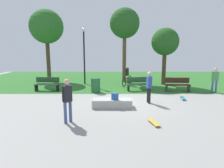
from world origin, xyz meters
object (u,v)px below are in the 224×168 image
object	(u,v)px
skateboard_by_ledge	(154,122)
skater_performing_trick	(67,97)
backpack_on_ledge	(115,97)
trash_bin	(96,85)
concrete_ledge	(112,103)
park_bench_by_oak	(139,84)
tree_tall_oak	(125,24)
cyclist_on_bicycle	(127,77)
park_bench_near_lamppost	(47,84)
lamp_post	(84,51)
skater_watching	(149,85)
tree_broad_elm	(46,27)
tree_leaning_ash	(165,42)
pedestrian_with_backpack	(215,78)
park_bench_far_right	(177,84)
skateboard_spare	(183,98)

from	to	relation	value
skateboard_by_ledge	skater_performing_trick	bearing A→B (deg)	177.51
backpack_on_ledge	trash_bin	bearing A→B (deg)	145.86
concrete_ledge	skateboard_by_ledge	size ratio (longest dim) A/B	2.33
backpack_on_ledge	skater_performing_trick	world-z (taller)	skater_performing_trick
backpack_on_ledge	park_bench_by_oak	distance (m)	4.31
tree_tall_oak	cyclist_on_bicycle	world-z (taller)	tree_tall_oak
park_bench_near_lamppost	lamp_post	size ratio (longest dim) A/B	0.37
skater_watching	tree_broad_elm	bearing A→B (deg)	134.91
lamp_post	cyclist_on_bicycle	size ratio (longest dim) A/B	2.66
tree_leaning_ash	pedestrian_with_backpack	size ratio (longest dim) A/B	2.74
skateboard_by_ledge	park_bench_far_right	size ratio (longest dim) A/B	0.51
skater_watching	park_bench_near_lamppost	bearing A→B (deg)	154.01
tree_broad_elm	tree_leaning_ash	distance (m)	10.21
tree_leaning_ash	trash_bin	xyz separation A→B (m)	(-5.20, -2.94, -2.84)
pedestrian_with_backpack	tree_broad_elm	bearing A→B (deg)	157.42
skater_watching	park_bench_far_right	xyz separation A→B (m)	(2.46, 2.88, -0.49)
backpack_on_ledge	park_bench_near_lamppost	distance (m)	6.04
park_bench_far_right	tree_broad_elm	xyz separation A→B (m)	(-10.14, 4.83, 4.21)
concrete_ledge	skateboard_by_ledge	distance (m)	2.69
lamp_post	trash_bin	distance (m)	3.97
skater_performing_trick	trash_bin	xyz separation A→B (m)	(0.62, 5.35, -0.53)
skateboard_spare	tree_tall_oak	world-z (taller)	tree_tall_oak
skater_watching	park_bench_near_lamppost	distance (m)	7.08
cyclist_on_bicycle	tree_broad_elm	bearing A→B (deg)	160.09
concrete_ledge	skater_performing_trick	bearing A→B (deg)	-129.85
tree_leaning_ash	park_bench_near_lamppost	bearing A→B (deg)	-164.25
tree_leaning_ash	skateboard_spare	bearing A→B (deg)	-91.20
park_bench_near_lamppost	tree_tall_oak	xyz separation A→B (m)	(5.46, 3.59, 4.34)
lamp_post	skater_performing_trick	bearing A→B (deg)	-86.50
concrete_ledge	backpack_on_ledge	size ratio (longest dim) A/B	5.99
park_bench_by_oak	tree_broad_elm	world-z (taller)	tree_broad_elm
backpack_on_ledge	tree_broad_elm	xyz separation A→B (m)	(-5.89, 8.57, 4.13)
park_bench_far_right	tree_leaning_ash	xyz separation A→B (m)	(-0.26, 2.63, 2.83)
park_bench_by_oak	lamp_post	world-z (taller)	lamp_post
park_bench_near_lamppost	tree_broad_elm	size ratio (longest dim) A/B	0.26
cyclist_on_bicycle	tree_leaning_ash	bearing A→B (deg)	6.04
concrete_ledge	pedestrian_with_backpack	xyz separation A→B (m)	(6.68, 3.30, 0.77)
skater_performing_trick	tree_leaning_ash	size ratio (longest dim) A/B	0.39
skateboard_spare	tree_tall_oak	distance (m)	8.15
cyclist_on_bicycle	skateboard_by_ledge	bearing A→B (deg)	-87.15
park_bench_far_right	concrete_ledge	bearing A→B (deg)	-140.39
skater_performing_trick	skateboard_by_ledge	world-z (taller)	skater_performing_trick
skateboard_spare	cyclist_on_bicycle	xyz separation A→B (m)	(-2.85, 4.41, 0.57)
park_bench_by_oak	trash_bin	xyz separation A→B (m)	(-2.90, -0.54, -0.01)
tree_leaning_ash	park_bench_far_right	bearing A→B (deg)	-84.31
concrete_ledge	tree_broad_elm	xyz separation A→B (m)	(-5.75, 8.46, 4.49)
concrete_ledge	park_bench_near_lamppost	distance (m)	5.87
skater_performing_trick	lamp_post	xyz separation A→B (m)	(-0.52, 8.47, 1.66)
skateboard_spare	tree_broad_elm	xyz separation A→B (m)	(-9.78, 6.92, 4.63)
park_bench_by_oak	park_bench_far_right	distance (m)	2.58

